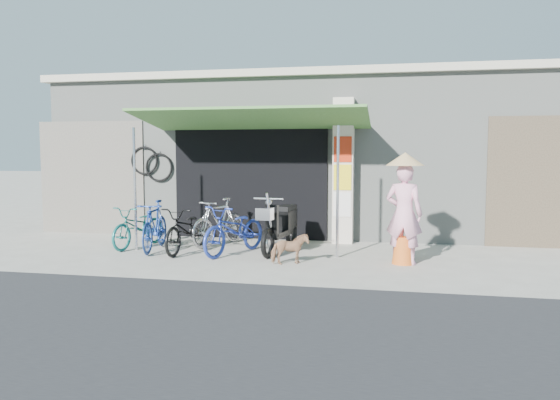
% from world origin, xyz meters
% --- Properties ---
extents(ground, '(80.00, 80.00, 0.00)m').
position_xyz_m(ground, '(0.00, 0.00, 0.00)').
color(ground, '#A8A297').
rests_on(ground, ground).
extents(road_strip, '(80.00, 6.00, 0.01)m').
position_xyz_m(road_strip, '(0.00, -4.50, 0.01)').
color(road_strip, '#2E2E30').
rests_on(road_strip, ground).
extents(bicycle_shop, '(12.30, 5.30, 3.66)m').
position_xyz_m(bicycle_shop, '(-0.00, 5.09, 1.83)').
color(bicycle_shop, gray).
rests_on(bicycle_shop, ground).
extents(shop_pillar, '(0.42, 0.44, 3.00)m').
position_xyz_m(shop_pillar, '(0.85, 2.45, 1.50)').
color(shop_pillar, beige).
rests_on(shop_pillar, ground).
extents(awning, '(4.60, 1.88, 2.72)m').
position_xyz_m(awning, '(-0.90, 1.63, 2.51)').
color(awning, '#3E7032').
rests_on(awning, ground).
extents(neighbour_right, '(2.60, 0.06, 2.60)m').
position_xyz_m(neighbour_right, '(5.00, 2.59, 1.30)').
color(neighbour_right, brown).
rests_on(neighbour_right, ground).
extents(neighbour_left, '(2.60, 0.06, 2.60)m').
position_xyz_m(neighbour_left, '(-5.00, 2.59, 1.30)').
color(neighbour_left, '#6B665B').
rests_on(neighbour_left, ground).
extents(bike_teal, '(0.84, 1.66, 0.83)m').
position_xyz_m(bike_teal, '(-3.07, 1.03, 0.42)').
color(bike_teal, '#166760').
rests_on(bike_teal, ground).
extents(bike_blue, '(0.69, 1.65, 0.96)m').
position_xyz_m(bike_blue, '(-2.60, 0.74, 0.48)').
color(bike_blue, navy).
rests_on(bike_blue, ground).
extents(bike_black, '(0.71, 1.70, 0.87)m').
position_xyz_m(bike_black, '(-1.93, 0.71, 0.44)').
color(bike_black, black).
rests_on(bike_black, ground).
extents(bike_silver, '(1.03, 1.65, 0.96)m').
position_xyz_m(bike_silver, '(-1.58, 1.56, 0.48)').
color(bike_silver, silver).
rests_on(bike_silver, ground).
extents(bike_navy, '(1.20, 1.86, 0.92)m').
position_xyz_m(bike_navy, '(-0.99, 0.72, 0.46)').
color(bike_navy, '#2238A0').
rests_on(bike_navy, ground).
extents(street_dog, '(0.68, 0.53, 0.52)m').
position_xyz_m(street_dog, '(0.17, 0.00, 0.26)').
color(street_dog, tan).
rests_on(street_dog, ground).
extents(moped, '(0.57, 1.91, 1.09)m').
position_xyz_m(moped, '(-0.21, 1.14, 0.49)').
color(moped, black).
rests_on(moped, ground).
extents(nun, '(0.70, 0.64, 1.89)m').
position_xyz_m(nun, '(2.05, 0.44, 0.92)').
color(nun, pink).
rests_on(nun, ground).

